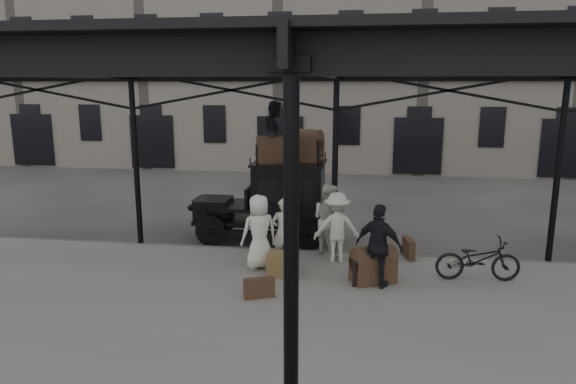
# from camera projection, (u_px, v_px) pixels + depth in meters

# --- Properties ---
(ground) EXTENTS (120.00, 120.00, 0.00)m
(ground) POSITION_uv_depth(u_px,v_px,m) (328.00, 288.00, 10.74)
(ground) COLOR #383533
(ground) RESTS_ON ground
(platform) EXTENTS (28.00, 8.00, 0.15)m
(platform) POSITION_uv_depth(u_px,v_px,m) (321.00, 329.00, 8.78)
(platform) COLOR slate
(platform) RESTS_ON ground
(canopy) EXTENTS (22.50, 9.00, 4.74)m
(canopy) POSITION_uv_depth(u_px,v_px,m) (326.00, 58.00, 8.12)
(canopy) COLOR black
(canopy) RESTS_ON ground
(building_frontage) EXTENTS (64.00, 8.00, 14.00)m
(building_frontage) POSITION_uv_depth(u_px,v_px,m) (352.00, 29.00, 26.73)
(building_frontage) COLOR slate
(building_frontage) RESTS_ON ground
(taxi) EXTENTS (3.65, 1.55, 2.18)m
(taxi) POSITION_uv_depth(u_px,v_px,m) (278.00, 197.00, 13.79)
(taxi) COLOR black
(taxi) RESTS_ON ground
(porter_left) EXTENTS (0.65, 0.53, 1.55)m
(porter_left) POSITION_uv_depth(u_px,v_px,m) (283.00, 232.00, 11.57)
(porter_left) COLOR beige
(porter_left) RESTS_ON platform
(porter_midleft) EXTENTS (1.07, 1.06, 1.75)m
(porter_midleft) POSITION_uv_depth(u_px,v_px,m) (328.00, 219.00, 12.28)
(porter_midleft) COLOR beige
(porter_midleft) RESTS_ON platform
(porter_centre) EXTENTS (0.97, 0.88, 1.67)m
(porter_centre) POSITION_uv_depth(u_px,v_px,m) (259.00, 232.00, 11.38)
(porter_centre) COLOR silver
(porter_centre) RESTS_ON platform
(porter_official) EXTENTS (1.09, 0.82, 1.72)m
(porter_official) POSITION_uv_depth(u_px,v_px,m) (379.00, 246.00, 10.28)
(porter_official) COLOR black
(porter_official) RESTS_ON platform
(porter_right) EXTENTS (1.15, 0.78, 1.64)m
(porter_right) POSITION_uv_depth(u_px,v_px,m) (337.00, 227.00, 11.76)
(porter_right) COLOR beige
(porter_right) RESTS_ON platform
(bicycle) EXTENTS (1.77, 0.73, 0.91)m
(bicycle) POSITION_uv_depth(u_px,v_px,m) (478.00, 259.00, 10.71)
(bicycle) COLOR black
(bicycle) RESTS_ON platform
(porter_roof) EXTENTS (0.83, 0.93, 1.60)m
(porter_roof) POSITION_uv_depth(u_px,v_px,m) (276.00, 132.00, 13.33)
(porter_roof) COLOR black
(porter_roof) RESTS_ON taxi
(steamer_trunk_roof_near) EXTENTS (0.92, 0.70, 0.59)m
(steamer_trunk_roof_near) POSITION_uv_depth(u_px,v_px,m) (273.00, 152.00, 13.29)
(steamer_trunk_roof_near) COLOR #4B3423
(steamer_trunk_roof_near) RESTS_ON taxi
(steamer_trunk_roof_far) EXTENTS (1.10, 0.85, 0.71)m
(steamer_trunk_roof_far) POSITION_uv_depth(u_px,v_px,m) (303.00, 148.00, 13.61)
(steamer_trunk_roof_far) COLOR #4B3423
(steamer_trunk_roof_far) RESTS_ON taxi
(steamer_trunk_platform) EXTENTS (1.02, 0.84, 0.64)m
(steamer_trunk_platform) POSITION_uv_depth(u_px,v_px,m) (373.00, 267.00, 10.64)
(steamer_trunk_platform) COLOR #4B3423
(steamer_trunk_platform) RESTS_ON platform
(wicker_hamper) EXTENTS (0.64, 0.50, 0.50)m
(wicker_hamper) POSITION_uv_depth(u_px,v_px,m) (282.00, 264.00, 11.02)
(wicker_hamper) COLOR olive
(wicker_hamper) RESTS_ON platform
(suitcase_upright) EXTENTS (0.27, 0.62, 0.45)m
(suitcase_upright) POSITION_uv_depth(u_px,v_px,m) (409.00, 248.00, 12.16)
(suitcase_upright) COLOR #4B3423
(suitcase_upright) RESTS_ON platform
(suitcase_flat) EXTENTS (0.61, 0.37, 0.40)m
(suitcase_flat) POSITION_uv_depth(u_px,v_px,m) (259.00, 288.00, 9.86)
(suitcase_flat) COLOR #4B3423
(suitcase_flat) RESTS_ON platform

